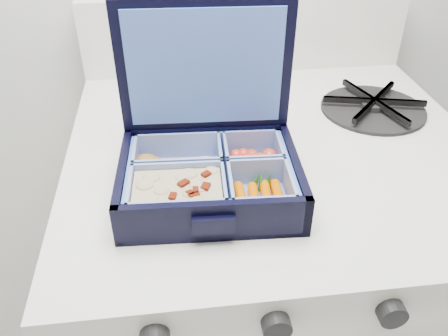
{
  "coord_description": "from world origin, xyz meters",
  "views": [
    {
      "loc": [
        -0.74,
        1.08,
        1.28
      ],
      "look_at": [
        -0.68,
        1.56,
        0.94
      ],
      "focal_mm": 38.0,
      "sensor_mm": 36.0,
      "label": 1
    }
  ],
  "objects": [
    {
      "name": "burner_grate_rear",
      "position": [
        -0.71,
        1.85,
        0.92
      ],
      "size": [
        0.19,
        0.19,
        0.02
      ],
      "primitive_type": "cylinder",
      "rotation": [
        0.0,
        0.0,
        -0.21
      ],
      "color": "black",
      "rests_on": "stove"
    },
    {
      "name": "stove",
      "position": [
        -0.59,
        1.68,
        0.46
      ],
      "size": [
        0.61,
        0.61,
        0.91
      ],
      "primitive_type": null,
      "color": "silver",
      "rests_on": "floor"
    },
    {
      "name": "fork",
      "position": [
        -0.61,
        1.67,
        0.91
      ],
      "size": [
        0.1,
        0.16,
        0.01
      ],
      "primitive_type": null,
      "rotation": [
        0.0,
        0.0,
        -0.49
      ],
      "color": "#ADADAD",
      "rests_on": "stove"
    },
    {
      "name": "burner_grate",
      "position": [
        -0.41,
        1.74,
        0.92
      ],
      "size": [
        0.21,
        0.21,
        0.02
      ],
      "primitive_type": "cylinder",
      "rotation": [
        0.0,
        0.0,
        -0.23
      ],
      "color": "black",
      "rests_on": "stove"
    },
    {
      "name": "bento_box",
      "position": [
        -0.7,
        1.55,
        0.94
      ],
      "size": [
        0.23,
        0.18,
        0.05
      ],
      "primitive_type": null,
      "rotation": [
        0.0,
        0.0,
        -0.05
      ],
      "color": "black",
      "rests_on": "stove"
    }
  ]
}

